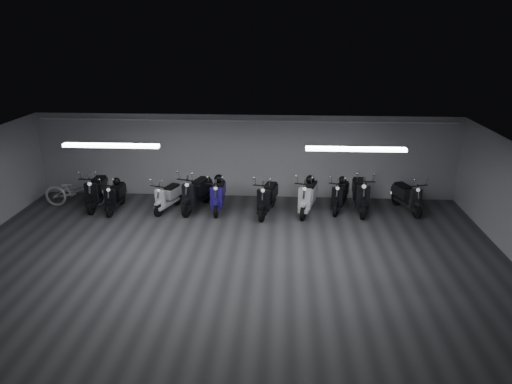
# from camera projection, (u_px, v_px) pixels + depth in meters

# --- Properties ---
(floor) EXTENTS (14.00, 10.00, 0.01)m
(floor) POSITION_uv_depth(u_px,v_px,m) (229.00, 267.00, 11.37)
(floor) COLOR #313134
(floor) RESTS_ON ground
(ceiling) EXTENTS (14.00, 10.00, 0.01)m
(ceiling) POSITION_uv_depth(u_px,v_px,m) (227.00, 156.00, 10.42)
(ceiling) COLOR gray
(ceiling) RESTS_ON ground
(back_wall) EXTENTS (14.00, 0.01, 2.80)m
(back_wall) POSITION_uv_depth(u_px,v_px,m) (245.00, 156.00, 15.60)
(back_wall) COLOR #A4A4A7
(back_wall) RESTS_ON ground
(front_wall) EXTENTS (14.00, 0.01, 2.80)m
(front_wall) POSITION_uv_depth(u_px,v_px,m) (185.00, 358.00, 6.20)
(front_wall) COLOR #A4A4A7
(front_wall) RESTS_ON ground
(fluor_strip_left) EXTENTS (2.40, 0.18, 0.08)m
(fluor_strip_left) POSITION_uv_depth(u_px,v_px,m) (111.00, 146.00, 11.54)
(fluor_strip_left) COLOR white
(fluor_strip_left) RESTS_ON ceiling
(fluor_strip_right) EXTENTS (2.40, 0.18, 0.08)m
(fluor_strip_right) POSITION_uv_depth(u_px,v_px,m) (356.00, 149.00, 11.22)
(fluor_strip_right) COLOR white
(fluor_strip_right) RESTS_ON ceiling
(conduit) EXTENTS (13.60, 0.05, 0.05)m
(conduit) POSITION_uv_depth(u_px,v_px,m) (245.00, 121.00, 15.10)
(conduit) COLOR white
(conduit) RESTS_ON back_wall
(scooter_0) EXTENTS (0.78, 1.95, 1.42)m
(scooter_0) POSITION_uv_depth(u_px,v_px,m) (96.00, 186.00, 14.86)
(scooter_0) COLOR black
(scooter_0) RESTS_ON floor
(scooter_1) EXTENTS (0.57, 1.68, 1.25)m
(scooter_1) POSITION_uv_depth(u_px,v_px,m) (115.00, 192.00, 14.62)
(scooter_1) COLOR black
(scooter_1) RESTS_ON floor
(scooter_2) EXTENTS (1.04, 1.70, 1.20)m
(scooter_2) POSITION_uv_depth(u_px,v_px,m) (167.00, 193.00, 14.62)
(scooter_2) COLOR silver
(scooter_2) RESTS_ON floor
(scooter_3) EXTENTS (1.23, 2.08, 1.47)m
(scooter_3) POSITION_uv_depth(u_px,v_px,m) (196.00, 188.00, 14.64)
(scooter_3) COLOR black
(scooter_3) RESTS_ON floor
(scooter_4) EXTENTS (0.61, 1.80, 1.33)m
(scooter_4) POSITION_uv_depth(u_px,v_px,m) (218.00, 190.00, 14.60)
(scooter_4) COLOR navy
(scooter_4) RESTS_ON floor
(scooter_5) EXTENTS (1.01, 1.96, 1.39)m
(scooter_5) POSITION_uv_depth(u_px,v_px,m) (267.00, 193.00, 14.31)
(scooter_5) COLOR black
(scooter_5) RESTS_ON floor
(scooter_6) EXTENTS (1.10, 2.00, 1.41)m
(scooter_6) POSITION_uv_depth(u_px,v_px,m) (308.00, 191.00, 14.40)
(scooter_6) COLOR silver
(scooter_6) RESTS_ON floor
(scooter_7) EXTENTS (1.08, 1.84, 1.30)m
(scooter_7) POSITION_uv_depth(u_px,v_px,m) (340.00, 191.00, 14.64)
(scooter_7) COLOR black
(scooter_7) RESTS_ON floor
(scooter_8) EXTENTS (0.71, 2.01, 1.48)m
(scooter_8) POSITION_uv_depth(u_px,v_px,m) (361.00, 189.00, 14.52)
(scooter_8) COLOR black
(scooter_8) RESTS_ON floor
(scooter_9) EXTENTS (1.11, 1.83, 1.29)m
(scooter_9) POSITION_uv_depth(u_px,v_px,m) (408.00, 192.00, 14.52)
(scooter_9) COLOR black
(scooter_9) RESTS_ON floor
(bicycle) EXTENTS (1.98, 0.76, 1.27)m
(bicycle) POSITION_uv_depth(u_px,v_px,m) (75.00, 187.00, 14.97)
(bicycle) COLOR white
(bicycle) RESTS_ON floor
(helmet_0) EXTENTS (0.24, 0.24, 0.24)m
(helmet_0) POSITION_uv_depth(u_px,v_px,m) (116.00, 181.00, 14.75)
(helmet_0) COLOR black
(helmet_0) RESTS_ON scooter_1
(helmet_1) EXTENTS (0.27, 0.27, 0.27)m
(helmet_1) POSITION_uv_depth(u_px,v_px,m) (310.00, 179.00, 14.53)
(helmet_1) COLOR black
(helmet_1) RESTS_ON scooter_6
(helmet_2) EXTENTS (0.29, 0.29, 0.29)m
(helmet_2) POSITION_uv_depth(u_px,v_px,m) (219.00, 179.00, 14.73)
(helmet_2) COLOR black
(helmet_2) RESTS_ON scooter_4
(helmet_3) EXTENTS (0.25, 0.25, 0.25)m
(helmet_3) POSITION_uv_depth(u_px,v_px,m) (342.00, 180.00, 14.76)
(helmet_3) COLOR black
(helmet_3) RESTS_ON scooter_7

